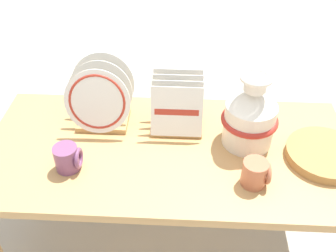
{
  "coord_description": "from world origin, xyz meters",
  "views": [
    {
      "loc": [
        0.06,
        -1.1,
        1.6
      ],
      "look_at": [
        0.0,
        0.0,
        0.69
      ],
      "focal_mm": 42.0,
      "sensor_mm": 36.0,
      "label": 1
    }
  ],
  "objects_px": {
    "ceramic_vase": "(250,115)",
    "dish_rack_round_plates": "(101,102)",
    "wicker_charger_stack": "(325,154)",
    "mug_plum_glaze": "(68,158)",
    "dish_rack_square_plates": "(177,111)",
    "mug_terracotta_glaze": "(256,173)"
  },
  "relations": [
    {
      "from": "mug_terracotta_glaze",
      "to": "dish_rack_square_plates",
      "type": "bearing_deg",
      "value": 133.35
    },
    {
      "from": "dish_rack_square_plates",
      "to": "mug_terracotta_glaze",
      "type": "height_order",
      "value": "dish_rack_square_plates"
    },
    {
      "from": "dish_rack_round_plates",
      "to": "dish_rack_square_plates",
      "type": "xyz_separation_m",
      "value": [
        0.3,
        0.0,
        -0.03
      ]
    },
    {
      "from": "ceramic_vase",
      "to": "dish_rack_round_plates",
      "type": "distance_m",
      "value": 0.58
    },
    {
      "from": "mug_plum_glaze",
      "to": "mug_terracotta_glaze",
      "type": "bearing_deg",
      "value": -3.35
    },
    {
      "from": "ceramic_vase",
      "to": "mug_terracotta_glaze",
      "type": "relative_size",
      "value": 3.12
    },
    {
      "from": "mug_plum_glaze",
      "to": "ceramic_vase",
      "type": "bearing_deg",
      "value": 15.4
    },
    {
      "from": "dish_rack_round_plates",
      "to": "wicker_charger_stack",
      "type": "xyz_separation_m",
      "value": [
        0.85,
        -0.15,
        -0.09
      ]
    },
    {
      "from": "ceramic_vase",
      "to": "dish_rack_square_plates",
      "type": "relative_size",
      "value": 1.39
    },
    {
      "from": "dish_rack_round_plates",
      "to": "mug_plum_glaze",
      "type": "distance_m",
      "value": 0.27
    },
    {
      "from": "mug_terracotta_glaze",
      "to": "mug_plum_glaze",
      "type": "distance_m",
      "value": 0.66
    },
    {
      "from": "dish_rack_round_plates",
      "to": "mug_plum_glaze",
      "type": "bearing_deg",
      "value": -106.5
    },
    {
      "from": "ceramic_vase",
      "to": "dish_rack_square_plates",
      "type": "height_order",
      "value": "ceramic_vase"
    },
    {
      "from": "dish_rack_round_plates",
      "to": "mug_terracotta_glaze",
      "type": "xyz_separation_m",
      "value": [
        0.58,
        -0.29,
        -0.06
      ]
    },
    {
      "from": "dish_rack_square_plates",
      "to": "mug_plum_glaze",
      "type": "height_order",
      "value": "dish_rack_square_plates"
    },
    {
      "from": "dish_rack_square_plates",
      "to": "wicker_charger_stack",
      "type": "xyz_separation_m",
      "value": [
        0.55,
        -0.16,
        -0.06
      ]
    },
    {
      "from": "dish_rack_round_plates",
      "to": "wicker_charger_stack",
      "type": "height_order",
      "value": "dish_rack_round_plates"
    },
    {
      "from": "dish_rack_square_plates",
      "to": "mug_plum_glaze",
      "type": "xyz_separation_m",
      "value": [
        -0.38,
        -0.26,
        -0.03
      ]
    },
    {
      "from": "mug_terracotta_glaze",
      "to": "mug_plum_glaze",
      "type": "xyz_separation_m",
      "value": [
        -0.66,
        0.04,
        0.0
      ]
    },
    {
      "from": "wicker_charger_stack",
      "to": "mug_terracotta_glaze",
      "type": "bearing_deg",
      "value": -152.92
    },
    {
      "from": "mug_plum_glaze",
      "to": "dish_rack_round_plates",
      "type": "bearing_deg",
      "value": 73.5
    },
    {
      "from": "dish_rack_round_plates",
      "to": "mug_plum_glaze",
      "type": "xyz_separation_m",
      "value": [
        -0.08,
        -0.26,
        -0.06
      ]
    }
  ]
}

